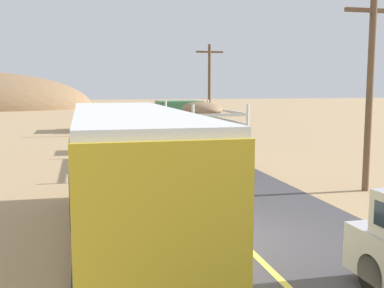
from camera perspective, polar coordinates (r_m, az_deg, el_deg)
The scene contains 8 objects.
ground_plane at distance 12.00m, azimuth 5.31°, elevation -11.28°, with size 240.00×240.00×0.00m, color tan.
road_surface at distance 12.00m, azimuth 5.31°, elevation -11.24°, with size 8.00×120.00×0.02m, color #423F44.
road_centre_line at distance 12.00m, azimuth 5.31°, elevation -11.18°, with size 0.16×117.60×0.00m, color #D8CC4C.
livestock_truck at distance 25.44m, azimuth -0.66°, elevation 2.66°, with size 2.53×9.70×3.02m.
bus at distance 11.19m, azimuth -7.78°, elevation -3.44°, with size 2.54×10.00×3.21m.
car_far at distance 40.19m, azimuth -11.98°, elevation 3.16°, with size 1.90×4.62×1.93m.
power_pole_near at distance 17.67m, azimuth 21.12°, elevation 6.66°, with size 2.20×0.24×7.00m.
power_pole_mid at distance 37.08m, azimuth 2.17°, elevation 7.21°, with size 2.20×0.24×7.06m.
Camera 1 is at (-3.71, -10.77, 3.80)m, focal length 43.19 mm.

